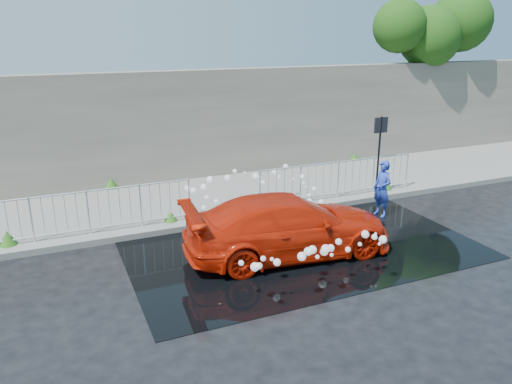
{
  "coord_description": "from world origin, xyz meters",
  "views": [
    {
      "loc": [
        -4.76,
        -8.53,
        4.85
      ],
      "look_at": [
        -0.05,
        2.34,
        1.0
      ],
      "focal_mm": 35.0,
      "sensor_mm": 36.0,
      "label": 1
    }
  ],
  "objects": [
    {
      "name": "person",
      "position": [
        3.48,
        1.89,
        0.77
      ],
      "size": [
        0.45,
        0.61,
        1.54
      ],
      "primitive_type": "imported",
      "rotation": [
        0.0,
        0.0,
        -1.43
      ],
      "color": "#223AAC",
      "rests_on": "ground"
    },
    {
      "name": "railing_right",
      "position": [
        3.0,
        3.35,
        0.74
      ],
      "size": [
        5.05,
        0.05,
        1.1
      ],
      "color": "silver",
      "rests_on": "pavement"
    },
    {
      "name": "red_car",
      "position": [
        0.04,
        0.7,
        0.68
      ],
      "size": [
        4.85,
        2.31,
        1.37
      ],
      "primitive_type": "imported",
      "rotation": [
        0.0,
        0.0,
        1.49
      ],
      "color": "#BB1C07",
      "rests_on": "ground"
    },
    {
      "name": "weeds",
      "position": [
        -0.28,
        4.44,
        0.31
      ],
      "size": [
        12.17,
        3.93,
        0.37
      ],
      "color": "#1E4813",
      "rests_on": "pavement"
    },
    {
      "name": "pavement",
      "position": [
        0.0,
        5.0,
        0.07
      ],
      "size": [
        30.0,
        4.0,
        0.15
      ],
      "primitive_type": "cube",
      "color": "slate",
      "rests_on": "ground"
    },
    {
      "name": "ground",
      "position": [
        0.0,
        0.0,
        0.0
      ],
      "size": [
        90.0,
        90.0,
        0.0
      ],
      "primitive_type": "plane",
      "color": "black",
      "rests_on": "ground"
    },
    {
      "name": "water_spray",
      "position": [
        0.06,
        1.4,
        0.77
      ],
      "size": [
        3.63,
        5.56,
        1.06
      ],
      "color": "white",
      "rests_on": "ground"
    },
    {
      "name": "retaining_wall",
      "position": [
        0.0,
        7.2,
        1.9
      ],
      "size": [
        30.0,
        0.6,
        3.5
      ],
      "primitive_type": "cube",
      "color": "#615B52",
      "rests_on": "pavement"
    },
    {
      "name": "tree",
      "position": [
        9.76,
        7.41,
        4.88
      ],
      "size": [
        5.21,
        2.41,
        6.41
      ],
      "color": "#332114",
      "rests_on": "ground"
    },
    {
      "name": "curb",
      "position": [
        0.0,
        3.0,
        0.08
      ],
      "size": [
        30.0,
        0.25,
        0.16
      ],
      "primitive_type": "cube",
      "color": "slate",
      "rests_on": "ground"
    },
    {
      "name": "puddle",
      "position": [
        0.5,
        1.0,
        0.01
      ],
      "size": [
        8.0,
        5.0,
        0.01
      ],
      "primitive_type": "cube",
      "color": "black",
      "rests_on": "ground"
    },
    {
      "name": "sign_post",
      "position": [
        4.2,
        3.1,
        1.72
      ],
      "size": [
        0.45,
        0.06,
        2.5
      ],
      "color": "black",
      "rests_on": "ground"
    },
    {
      "name": "railing_left",
      "position": [
        -4.0,
        3.35,
        0.74
      ],
      "size": [
        5.05,
        0.05,
        1.1
      ],
      "color": "silver",
      "rests_on": "pavement"
    }
  ]
}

